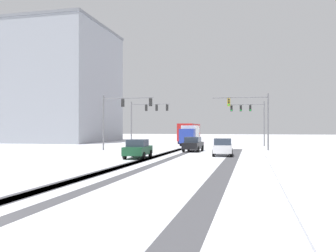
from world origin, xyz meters
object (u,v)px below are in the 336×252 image
object	(u,v)px
car_dark_green_third	(138,149)
office_building_far_left_block	(45,86)
car_black_lead	(193,144)
bus_oncoming	(189,132)
traffic_signal_far_left	(146,113)
car_white_second	(223,147)
traffic_signal_near_left	(120,111)
traffic_signal_far_right	(250,114)
traffic_signal_near_right	(252,112)
box_truck_delivery	(190,135)

from	to	relation	value
car_dark_green_third	office_building_far_left_block	bearing A→B (deg)	132.46
car_black_lead	bus_oncoming	bearing A→B (deg)	100.83
office_building_far_left_block	traffic_signal_far_left	bearing A→B (deg)	-27.24
car_white_second	bus_oncoming	world-z (taller)	bus_oncoming
car_dark_green_third	bus_oncoming	world-z (taller)	bus_oncoming
traffic_signal_near_left	car_white_second	xyz separation A→B (m)	(12.29, -5.30, -3.84)
car_black_lead	bus_oncoming	world-z (taller)	bus_oncoming
car_black_lead	office_building_far_left_block	xyz separation A→B (m)	(-33.01, 22.77, 10.18)
traffic_signal_far_right	car_white_second	size ratio (longest dim) A/B	1.55
traffic_signal_near_right	car_black_lead	world-z (taller)	traffic_signal_near_right
office_building_far_left_block	traffic_signal_far_right	bearing A→B (deg)	-12.50
car_white_second	office_building_far_left_block	bearing A→B (deg)	142.57
car_white_second	bus_oncoming	bearing A→B (deg)	105.98
bus_oncoming	box_truck_delivery	world-z (taller)	bus_oncoming
car_dark_green_third	bus_oncoming	xyz separation A→B (m)	(-1.12, 32.60, 1.18)
car_dark_green_third	bus_oncoming	size ratio (longest dim) A/B	0.38
traffic_signal_near_left	box_truck_delivery	world-z (taller)	traffic_signal_near_left
bus_oncoming	office_building_far_left_block	xyz separation A→B (m)	(-28.64, -0.08, 9.01)
traffic_signal_near_left	bus_oncoming	size ratio (longest dim) A/B	0.59
car_black_lead	office_building_far_left_block	size ratio (longest dim) A/B	0.17
car_white_second	traffic_signal_near_left	bearing A→B (deg)	156.65
car_white_second	traffic_signal_near_right	bearing A→B (deg)	69.61
traffic_signal_far_right	box_truck_delivery	world-z (taller)	traffic_signal_far_right
traffic_signal_far_left	traffic_signal_near_right	world-z (taller)	same
bus_oncoming	office_building_far_left_block	world-z (taller)	office_building_far_left_block
box_truck_delivery	car_dark_green_third	bearing A→B (deg)	-90.89
traffic_signal_far_right	car_black_lead	xyz separation A→B (m)	(-6.19, -14.08, -3.94)
traffic_signal_far_left	office_building_far_left_block	world-z (taller)	office_building_far_left_block
traffic_signal_near_right	car_dark_green_third	world-z (taller)	traffic_signal_near_right
traffic_signal_far_right	traffic_signal_near_right	distance (m)	12.06
box_truck_delivery	office_building_far_left_block	xyz separation A→B (m)	(-30.14, 8.19, 9.36)
traffic_signal_far_right	box_truck_delivery	xyz separation A→B (m)	(-9.06, 0.51, -3.12)
box_truck_delivery	office_building_far_left_block	bearing A→B (deg)	164.80
traffic_signal_far_right	traffic_signal_near_left	size ratio (longest dim) A/B	1.00
traffic_signal_far_right	car_white_second	world-z (taller)	traffic_signal_far_right
traffic_signal_far_left	car_dark_green_third	world-z (taller)	traffic_signal_far_left
traffic_signal_near_right	car_white_second	world-z (taller)	traffic_signal_near_right
car_black_lead	traffic_signal_far_right	bearing A→B (deg)	66.27
traffic_signal_far_left	traffic_signal_far_right	bearing A→B (deg)	14.93
car_black_lead	box_truck_delivery	xyz separation A→B (m)	(-2.87, 14.58, 0.82)
traffic_signal_near_right	box_truck_delivery	size ratio (longest dim) A/B	0.87
office_building_far_left_block	traffic_signal_near_left	bearing A→B (deg)	-43.02
car_dark_green_third	car_black_lead	bearing A→B (deg)	71.59
car_white_second	car_black_lead	bearing A→B (deg)	124.74
traffic_signal_far_left	car_white_second	bearing A→B (deg)	-51.74
office_building_far_left_block	bus_oncoming	bearing A→B (deg)	0.15
car_dark_green_third	office_building_far_left_block	xyz separation A→B (m)	(-29.76, 32.53, 10.18)
traffic_signal_near_left	car_black_lead	distance (m)	9.41
traffic_signal_far_left	car_black_lead	distance (m)	13.83
car_dark_green_third	box_truck_delivery	xyz separation A→B (m)	(0.38, 24.34, 0.82)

